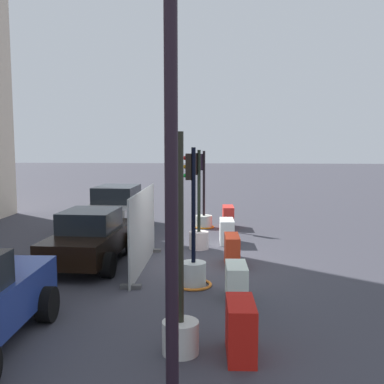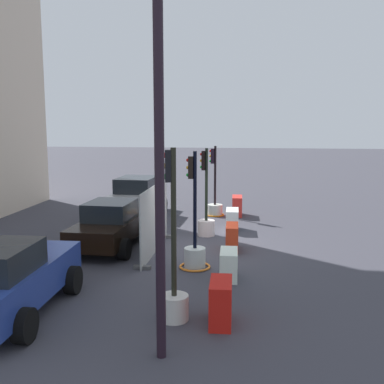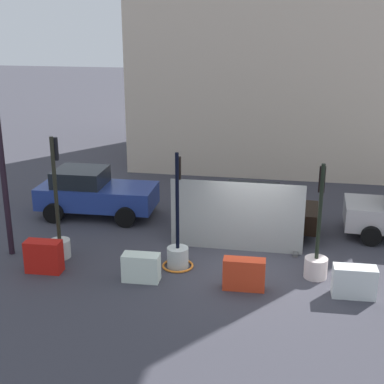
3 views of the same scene
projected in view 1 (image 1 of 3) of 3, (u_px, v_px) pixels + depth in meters
ground_plane at (191, 264)px, 13.13m from camera, size 120.00×120.00×0.00m
traffic_light_0 at (180, 309)px, 7.51m from camera, size 0.61×0.61×3.66m
traffic_light_1 at (193, 264)px, 11.08m from camera, size 0.90×0.90×3.36m
traffic_light_2 at (199, 230)px, 14.89m from camera, size 0.63×0.63×3.23m
traffic_light_3 at (204, 215)px, 18.60m from camera, size 0.84×0.84×3.12m
construction_barrier_0 at (241, 329)px, 7.44m from camera, size 1.02×0.49×0.92m
construction_barrier_1 at (236, 281)px, 10.24m from camera, size 1.02×0.50×0.77m
construction_barrier_2 at (232, 250)px, 12.99m from camera, size 1.11×0.43×0.85m
construction_barrier_3 at (227, 231)px, 15.77m from camera, size 1.10×0.51×0.82m
construction_barrier_4 at (228, 217)px, 18.63m from camera, size 1.08×0.46×0.87m
car_silver_hatchback at (116, 208)px, 18.20m from camera, size 4.28×2.28×1.72m
car_black_sedan at (91, 237)px, 13.08m from camera, size 4.28×2.17×1.56m
street_lamp_post at (171, 123)px, 5.63m from camera, size 0.36×0.36×6.46m
site_fence_panel at (143, 231)px, 12.60m from camera, size 4.03×0.50×2.17m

